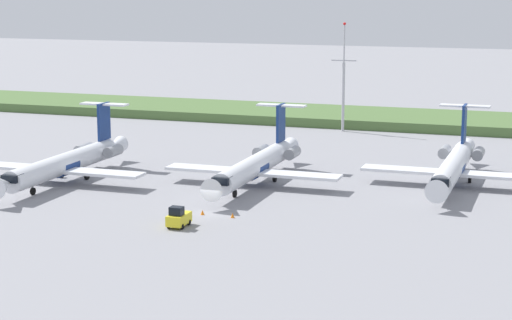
{
  "coord_description": "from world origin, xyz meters",
  "views": [
    {
      "loc": [
        37.25,
        -92.45,
        25.22
      ],
      "look_at": [
        0.0,
        16.38,
        3.0
      ],
      "focal_mm": 64.11,
      "sensor_mm": 36.0,
      "label": 1
    }
  ],
  "objects": [
    {
      "name": "ground_plane",
      "position": [
        0.0,
        30.0,
        0.0
      ],
      "size": [
        500.0,
        500.0,
        0.0
      ],
      "primitive_type": "plane",
      "color": "gray"
    },
    {
      "name": "grass_berm",
      "position": [
        0.0,
        72.78,
        0.85
      ],
      "size": [
        320.0,
        20.0,
        1.69
      ],
      "primitive_type": "cube",
      "color": "#4C6B38",
      "rests_on": "ground"
    },
    {
      "name": "regional_jet_second",
      "position": [
        -23.5,
        9.21,
        2.54
      ],
      "size": [
        22.81,
        31.0,
        9.0
      ],
      "color": "silver",
      "rests_on": "ground"
    },
    {
      "name": "regional_jet_third",
      "position": [
        0.2,
        15.93,
        2.54
      ],
      "size": [
        22.81,
        31.0,
        9.0
      ],
      "color": "silver",
      "rests_on": "ground"
    },
    {
      "name": "regional_jet_fourth",
      "position": [
        24.19,
        23.52,
        2.54
      ],
      "size": [
        22.81,
        31.0,
        9.0
      ],
      "color": "silver",
      "rests_on": "ground"
    },
    {
      "name": "antenna_mast",
      "position": [
        0.66,
        61.13,
        7.88
      ],
      "size": [
        4.4,
        0.5,
        18.8
      ],
      "color": "#B2B2B7",
      "rests_on": "ground"
    },
    {
      "name": "baggage_tug",
      "position": [
        -0.7,
        -6.85,
        1.0
      ],
      "size": [
        1.72,
        3.2,
        2.3
      ],
      "color": "yellow",
      "rests_on": "ground"
    },
    {
      "name": "safety_cone_front_marker",
      "position": [
        -3.24,
        -0.67,
        0.28
      ],
      "size": [
        0.44,
        0.44,
        0.55
      ],
      "primitive_type": "cone",
      "color": "orange",
      "rests_on": "ground"
    },
    {
      "name": "safety_cone_mid_marker",
      "position": [
        -0.26,
        -1.23,
        0.28
      ],
      "size": [
        0.44,
        0.44,
        0.55
      ],
      "primitive_type": "cone",
      "color": "orange",
      "rests_on": "ground"
    },
    {
      "name": "safety_cone_rear_marker",
      "position": [
        3.36,
        -1.39,
        0.28
      ],
      "size": [
        0.44,
        0.44,
        0.55
      ],
      "primitive_type": "cone",
      "color": "orange",
      "rests_on": "ground"
    }
  ]
}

